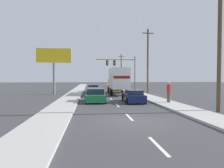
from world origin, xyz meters
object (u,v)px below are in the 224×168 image
car_maroon (94,92)px  utility_pole_mid (148,61)px  utility_pole_near (220,36)px  pedestrian_near_corner (169,92)px  car_navy (133,96)px  utility_pole_far (121,70)px  box_truck (118,80)px  roadside_billboard (54,61)px  car_green (96,96)px  traffic_signal_mast (119,66)px  car_tan (93,89)px

car_maroon → utility_pole_mid: utility_pole_mid is taller
car_maroon → utility_pole_mid: size_ratio=0.43×
utility_pole_near → pedestrian_near_corner: size_ratio=5.48×
car_navy → utility_pole_far: size_ratio=0.46×
box_truck → roadside_billboard: size_ratio=1.30×
car_green → utility_pole_far: size_ratio=0.48×
car_navy → traffic_signal_mast: size_ratio=0.54×
pedestrian_near_corner → utility_pole_mid: bearing=82.4°
car_navy → utility_pole_near: utility_pole_near is taller
roadside_billboard → car_tan: bearing=31.1°
box_truck → utility_pole_mid: size_ratio=0.89×
utility_pole_mid → pedestrian_near_corner: utility_pole_mid is taller
roadside_billboard → pedestrian_near_corner: size_ratio=3.55×
car_maroon → car_green: 6.19m
utility_pole_mid → utility_pole_near: bearing=-89.3°
car_tan → utility_pole_near: utility_pole_near is taller
utility_pole_mid → traffic_signal_mast: bearing=113.7°
car_maroon → utility_pole_mid: 10.00m
box_truck → traffic_signal_mast: size_ratio=1.15×
car_tan → utility_pole_near: (8.52, -19.77, 4.78)m
utility_pole_mid → pedestrian_near_corner: 12.26m
utility_pole_far → car_maroon: bearing=-106.8°
car_tan → utility_pole_far: (8.15, 20.18, 4.06)m
car_tan → utility_pole_far: utility_pole_far is taller
box_truck → car_navy: box_truck is taller
car_navy → roadside_billboard: 14.65m
car_maroon → roadside_billboard: roadside_billboard is taller
utility_pole_mid → roadside_billboard: bearing=179.2°
car_green → utility_pole_mid: utility_pole_mid is taller
utility_pole_far → roadside_billboard: bearing=-120.5°
box_truck → pedestrian_near_corner: bearing=-73.1°
utility_pole_far → pedestrian_near_corner: (-1.34, -35.36, -3.54)m
car_maroon → car_navy: car_navy is taller
box_truck → roadside_billboard: bearing=174.2°
car_tan → pedestrian_near_corner: 16.64m
traffic_signal_mast → utility_pole_mid: utility_pole_mid is taller
car_green → traffic_signal_mast: traffic_signal_mast is taller
car_navy → utility_pole_mid: size_ratio=0.42×
car_maroon → utility_pole_far: utility_pole_far is taller
car_maroon → car_navy: size_ratio=1.03×
car_tan → utility_pole_far: 22.14m
utility_pole_near → utility_pole_mid: bearing=90.7°
box_truck → utility_pole_mid: (4.78, 0.74, 2.95)m
utility_pole_near → pedestrian_near_corner: (-1.72, 4.59, -4.26)m
traffic_signal_mast → utility_pole_near: (3.53, -23.67, 0.56)m
car_maroon → car_green: bearing=-90.0°
car_navy → traffic_signal_mast: (1.26, 17.64, 4.21)m
car_tan → traffic_signal_mast: (4.99, 3.91, 4.22)m
car_maroon → utility_pole_near: size_ratio=0.41×
traffic_signal_mast → pedestrian_near_corner: 19.53m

